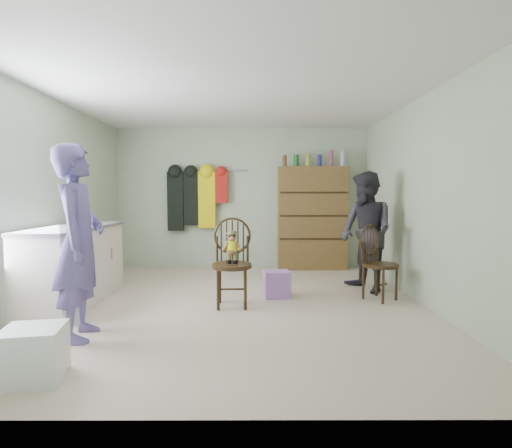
{
  "coord_description": "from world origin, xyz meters",
  "views": [
    {
      "loc": [
        0.24,
        -4.74,
        1.31
      ],
      "look_at": [
        0.25,
        0.2,
        0.95
      ],
      "focal_mm": 28.0,
      "sensor_mm": 36.0,
      "label": 1
    }
  ],
  "objects_px": {
    "chair_front": "(232,256)",
    "dresser": "(312,217)",
    "counter": "(73,265)",
    "chair_far": "(377,259)"
  },
  "relations": [
    {
      "from": "chair_front",
      "to": "dresser",
      "type": "relative_size",
      "value": 0.5
    },
    {
      "from": "chair_front",
      "to": "dresser",
      "type": "distance_m",
      "value": 2.71
    },
    {
      "from": "counter",
      "to": "chair_far",
      "type": "bearing_deg",
      "value": 3.28
    },
    {
      "from": "chair_front",
      "to": "counter",
      "type": "bearing_deg",
      "value": 176.23
    },
    {
      "from": "chair_front",
      "to": "dresser",
      "type": "height_order",
      "value": "dresser"
    },
    {
      "from": "chair_far",
      "to": "dresser",
      "type": "bearing_deg",
      "value": 66.02
    },
    {
      "from": "counter",
      "to": "dresser",
      "type": "height_order",
      "value": "dresser"
    },
    {
      "from": "dresser",
      "to": "counter",
      "type": "bearing_deg",
      "value": -144.32
    },
    {
      "from": "chair_front",
      "to": "chair_far",
      "type": "relative_size",
      "value": 1.11
    },
    {
      "from": "dresser",
      "to": "chair_far",
      "type": "bearing_deg",
      "value": -76.14
    }
  ]
}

